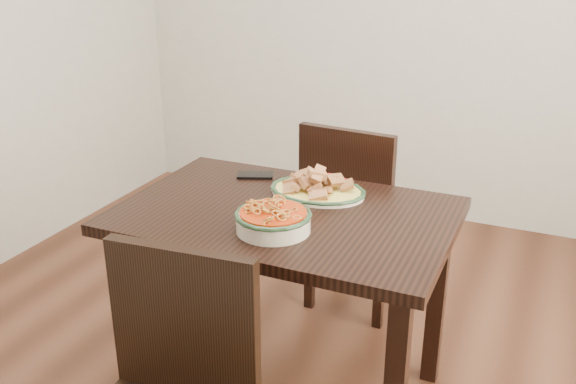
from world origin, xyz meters
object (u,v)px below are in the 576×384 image
at_px(smartphone, 255,175).
at_px(dining_table, 286,239).
at_px(chair_far, 354,209).
at_px(noodle_bowl, 273,218).
at_px(fish_plate, 318,182).

bearing_deg(smartphone, dining_table, -68.03).
distance_m(dining_table, chair_far, 0.68).
distance_m(dining_table, smartphone, 0.37).
height_order(chair_far, smartphone, chair_far).
bearing_deg(dining_table, noodle_bowl, -79.70).
relative_size(chair_far, fish_plate, 2.57).
height_order(chair_far, noodle_bowl, chair_far).
distance_m(fish_plate, smartphone, 0.30).
bearing_deg(noodle_bowl, smartphone, 123.11).
bearing_deg(dining_table, chair_far, 87.01).
xyz_separation_m(chair_far, fish_plate, (0.01, -0.48, 0.30)).
relative_size(fish_plate, noodle_bowl, 1.40).
relative_size(chair_far, noodle_bowl, 3.61).
bearing_deg(dining_table, fish_plate, 76.32).
bearing_deg(chair_far, fish_plate, 96.62).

